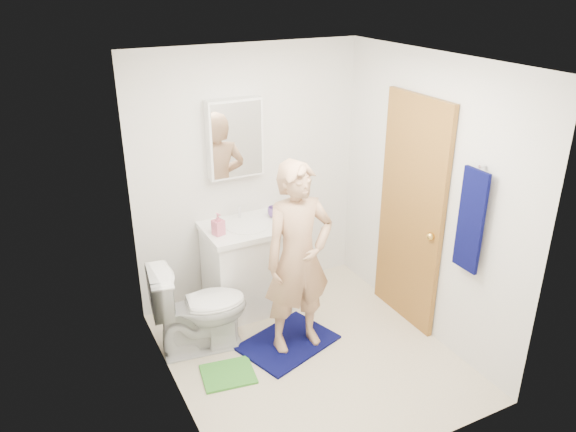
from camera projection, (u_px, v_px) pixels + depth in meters
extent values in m
cube|color=beige|center=(310.00, 356.00, 4.70)|extent=(2.20, 2.40, 0.02)
cube|color=white|center=(315.00, 59.00, 3.73)|extent=(2.20, 2.40, 0.02)
cube|color=silver|center=(249.00, 176.00, 5.21)|extent=(2.20, 0.02, 2.40)
cube|color=silver|center=(415.00, 302.00, 3.23)|extent=(2.20, 0.02, 2.40)
cube|color=silver|center=(168.00, 256.00, 3.76)|extent=(0.02, 2.40, 2.40)
cube|color=silver|center=(428.00, 199.00, 4.68)|extent=(0.02, 2.40, 2.40)
cube|color=white|center=(249.00, 269.00, 5.22)|extent=(0.75, 0.55, 0.80)
cube|color=white|center=(247.00, 228.00, 5.05)|extent=(0.79, 0.59, 0.05)
cylinder|color=white|center=(247.00, 226.00, 5.05)|extent=(0.40, 0.40, 0.03)
cylinder|color=silver|center=(239.00, 212.00, 5.17)|extent=(0.03, 0.03, 0.12)
cube|color=white|center=(235.00, 138.00, 4.93)|extent=(0.50, 0.12, 0.70)
cube|color=white|center=(237.00, 140.00, 4.87)|extent=(0.46, 0.01, 0.66)
cube|color=#A8722E|center=(411.00, 213.00, 4.85)|extent=(0.05, 0.80, 2.05)
sphere|color=gold|center=(431.00, 236.00, 4.61)|extent=(0.07, 0.07, 0.07)
cube|color=#060940|center=(471.00, 221.00, 4.16)|extent=(0.03, 0.24, 0.80)
cylinder|color=silver|center=(483.00, 166.00, 4.01)|extent=(0.06, 0.02, 0.02)
imported|color=white|center=(200.00, 308.00, 4.63)|extent=(0.83, 0.54, 0.80)
cube|color=#060940|center=(288.00, 342.00, 4.83)|extent=(0.91, 0.77, 0.02)
cube|color=green|center=(228.00, 374.00, 4.46)|extent=(0.46, 0.40, 0.02)
imported|color=#D4637E|center=(218.00, 224.00, 4.83)|extent=(0.11, 0.11, 0.20)
imported|color=#664495|center=(274.00, 212.00, 5.20)|extent=(0.14, 0.14, 0.10)
imported|color=tan|center=(298.00, 258.00, 4.49)|extent=(0.60, 0.40, 1.63)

